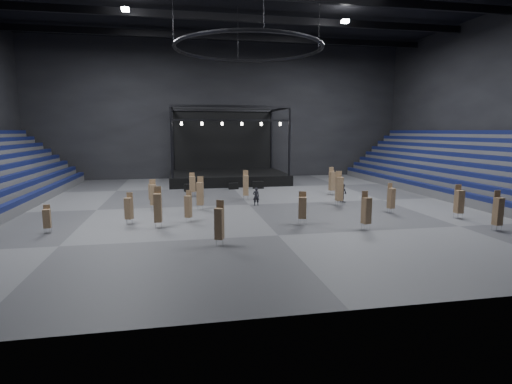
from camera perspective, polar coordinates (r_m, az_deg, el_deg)
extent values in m
plane|color=#4E4E51|center=(34.59, -1.01, -1.81)|extent=(50.00, 50.00, 0.00)
cube|color=black|center=(54.88, -4.85, 11.49)|extent=(50.00, 0.20, 18.00)
cube|color=black|center=(14.04, 14.56, 19.46)|extent=(50.00, 0.20, 18.00)
cube|color=black|center=(45.58, 32.33, 10.77)|extent=(0.20, 42.00, 18.00)
cube|color=#0D123C|center=(36.11, -30.65, -1.06)|extent=(0.59, 40.00, 0.40)
cube|color=#0D123C|center=(36.33, -32.07, 0.07)|extent=(0.59, 40.00, 0.40)
cube|color=#4A4A4D|center=(43.55, 27.94, -0.15)|extent=(7.20, 40.00, 0.75)
cube|color=#0D123C|center=(41.51, 24.45, 0.50)|extent=(0.59, 40.00, 0.40)
cube|color=#4A4A4D|center=(43.79, 28.44, 0.35)|extent=(6.30, 40.00, 1.50)
cube|color=#0D123C|center=(41.94, 25.52, 1.54)|extent=(0.59, 40.00, 0.40)
cube|color=#4A4A4D|center=(44.03, 28.92, 0.85)|extent=(5.40, 40.00, 2.25)
cube|color=#0D123C|center=(42.40, 26.57, 2.56)|extent=(0.59, 40.00, 0.40)
cube|color=#4A4A4D|center=(44.27, 29.41, 1.34)|extent=(4.50, 40.00, 3.00)
cube|color=#0D123C|center=(42.89, 27.60, 3.56)|extent=(0.59, 40.00, 0.40)
cube|color=#4A4A4D|center=(44.53, 29.89, 1.83)|extent=(3.60, 40.00, 3.75)
cube|color=#0D123C|center=(43.41, 28.60, 4.53)|extent=(0.59, 40.00, 0.40)
cube|color=#4A4A4D|center=(44.78, 30.36, 2.31)|extent=(2.70, 40.00, 4.50)
cube|color=#0D123C|center=(43.95, 29.59, 5.48)|extent=(0.59, 40.00, 0.40)
cube|color=#4A4A4D|center=(45.05, 30.83, 2.78)|extent=(1.80, 40.00, 5.25)
cube|color=#0D123C|center=(44.52, 30.55, 6.40)|extent=(0.59, 40.00, 0.40)
cube|color=#4A4A4D|center=(45.32, 31.29, 3.25)|extent=(0.90, 40.00, 6.00)
cube|color=#0D123C|center=(45.11, 31.49, 7.30)|extent=(0.59, 40.00, 0.40)
cube|color=black|center=(49.68, -4.07, 2.08)|extent=(14.00, 10.00, 1.20)
cube|color=black|center=(54.13, -4.72, 7.50)|extent=(13.30, 0.30, 8.00)
cylinder|color=black|center=(44.44, -11.96, 6.96)|extent=(0.24, 0.24, 7.80)
cylinder|color=black|center=(53.63, -11.78, 7.23)|extent=(0.24, 0.24, 7.80)
cylinder|color=black|center=(46.12, 4.80, 7.17)|extent=(0.24, 0.24, 7.80)
cylinder|color=black|center=(55.04, 2.21, 7.44)|extent=(0.24, 0.24, 7.80)
cube|color=black|center=(44.87, -3.47, 12.13)|extent=(13.40, 0.25, 0.25)
cube|color=black|center=(53.99, -4.75, 11.53)|extent=(13.40, 0.25, 0.25)
cube|color=black|center=(44.80, -3.45, 10.21)|extent=(13.40, 0.20, 0.20)
cylinder|color=white|center=(44.42, -10.60, 9.58)|extent=(0.24, 0.24, 0.35)
cylinder|color=white|center=(44.49, -7.73, 9.64)|extent=(0.24, 0.24, 0.35)
cylinder|color=white|center=(44.66, -4.87, 9.69)|extent=(0.24, 0.24, 0.35)
cylinder|color=white|center=(44.95, -2.04, 9.71)|extent=(0.24, 0.24, 0.35)
cylinder|color=white|center=(45.34, 0.75, 9.70)|extent=(0.24, 0.24, 0.35)
cylinder|color=white|center=(45.83, 3.48, 9.68)|extent=(0.24, 0.24, 0.35)
torus|color=black|center=(34.66, -1.08, 19.83)|extent=(12.30, 12.30, 0.30)
cylinder|color=black|center=(36.69, 9.00, 23.11)|extent=(0.04, 0.04, 5.00)
cylinder|color=black|center=(40.97, -2.62, 21.66)|extent=(0.04, 0.04, 5.00)
cylinder|color=black|center=(34.75, -11.81, 23.86)|extent=(0.04, 0.04, 5.00)
cube|color=black|center=(42.34, -2.84, 23.60)|extent=(49.00, 0.35, 0.70)
cube|color=black|center=(50.05, -4.21, 21.25)|extent=(49.00, 0.35, 0.70)
cube|color=white|center=(39.12, -18.17, 23.54)|extent=(0.60, 0.60, 0.25)
cube|color=white|center=(41.97, 12.62, 22.69)|extent=(0.60, 0.60, 0.25)
cube|color=black|center=(42.69, -9.40, 0.62)|extent=(1.29, 0.85, 0.79)
cube|color=black|center=(43.77, -3.23, 0.86)|extent=(1.08, 0.63, 0.69)
cube|color=black|center=(44.19, 0.31, 1.02)|extent=(1.26, 0.72, 0.80)
cylinder|color=silver|center=(26.93, -14.18, -4.69)|extent=(0.03, 0.03, 0.40)
cylinder|color=silver|center=(27.30, -14.14, -4.51)|extent=(0.03, 0.03, 0.40)
cylinder|color=silver|center=(26.91, -13.38, -4.67)|extent=(0.03, 0.03, 0.40)
cylinder|color=silver|center=(27.28, -13.34, -4.49)|extent=(0.03, 0.03, 0.40)
cube|color=#977653|center=(26.87, -13.85, -2.22)|extent=(0.52, 0.52, 1.88)
cube|color=#977653|center=(26.92, -13.86, -0.28)|extent=(0.46, 0.10, 1.03)
cylinder|color=silver|center=(34.45, 11.55, -1.65)|extent=(0.03, 0.03, 0.45)
cylinder|color=silver|center=(34.84, 11.28, -1.52)|extent=(0.03, 0.03, 0.45)
cylinder|color=silver|center=(34.62, 12.21, -1.62)|extent=(0.03, 0.03, 0.45)
cylinder|color=silver|center=(35.01, 11.93, -1.50)|extent=(0.03, 0.03, 0.45)
cube|color=#977653|center=(34.54, 11.81, 0.43)|extent=(0.56, 0.56, 2.01)
cube|color=#977653|center=(34.62, 11.72, 2.05)|extent=(0.52, 0.08, 1.10)
cylinder|color=silver|center=(28.51, -18.03, -4.14)|extent=(0.03, 0.03, 0.38)
cylinder|color=silver|center=(28.85, -17.94, -3.98)|extent=(0.03, 0.03, 0.38)
cylinder|color=silver|center=(28.46, -17.31, -4.12)|extent=(0.03, 0.03, 0.38)
cylinder|color=silver|center=(28.81, -17.23, -3.97)|extent=(0.03, 0.03, 0.38)
cube|color=#977653|center=(28.48, -17.71, -2.25)|extent=(0.59, 0.59, 1.46)
cube|color=#977653|center=(28.52, -17.59, -0.84)|extent=(0.42, 0.22, 0.80)
cylinder|color=silver|center=(27.18, 6.32, -4.30)|extent=(0.03, 0.03, 0.44)
cylinder|color=silver|center=(27.57, 6.06, -4.11)|extent=(0.03, 0.03, 0.44)
cylinder|color=silver|center=(27.30, 7.16, -4.26)|extent=(0.03, 0.03, 0.44)
cylinder|color=silver|center=(27.69, 6.89, -4.07)|extent=(0.03, 0.03, 0.44)
cube|color=#977653|center=(27.24, 6.64, -2.23)|extent=(0.66, 0.66, 1.46)
cube|color=#977653|center=(27.34, 6.66, -0.75)|extent=(0.51, 0.20, 0.80)
cylinder|color=silver|center=(36.02, -14.91, -1.38)|extent=(0.03, 0.03, 0.37)
cylinder|color=silver|center=(36.37, -14.88, -1.29)|extent=(0.03, 0.03, 0.37)
cylinder|color=silver|center=(35.99, -14.35, -1.37)|extent=(0.03, 0.03, 0.37)
cylinder|color=silver|center=(36.34, -14.32, -1.27)|extent=(0.03, 0.03, 0.37)
cube|color=#977653|center=(36.04, -14.67, 0.05)|extent=(0.54, 0.54, 1.39)
cube|color=#977653|center=(36.13, -14.62, 1.11)|extent=(0.43, 0.16, 0.76)
cylinder|color=silver|center=(43.76, 10.79, 0.49)|extent=(0.03, 0.03, 0.36)
cylinder|color=silver|center=(44.07, 10.63, 0.56)|extent=(0.03, 0.03, 0.36)
cylinder|color=silver|center=(43.88, 11.20, 0.50)|extent=(0.03, 0.03, 0.36)
cylinder|color=silver|center=(44.19, 11.04, 0.57)|extent=(0.03, 0.03, 0.36)
cube|color=#977653|center=(43.86, 10.95, 1.67)|extent=(0.51, 0.51, 1.41)
cube|color=#977653|center=(43.93, 10.84, 2.54)|extent=(0.41, 0.14, 0.77)
cylinder|color=silver|center=(40.55, 10.60, -0.10)|extent=(0.03, 0.03, 0.42)
cylinder|color=silver|center=(40.91, 10.40, -0.02)|extent=(0.03, 0.03, 0.42)
cylinder|color=silver|center=(40.69, 11.12, -0.09)|extent=(0.03, 0.03, 0.42)
cylinder|color=silver|center=(41.05, 10.92, 0.00)|extent=(0.03, 0.03, 0.42)
cube|color=#977653|center=(40.64, 10.80, 1.54)|extent=(0.56, 0.56, 1.87)
cube|color=#977653|center=(40.73, 10.70, 2.81)|extent=(0.48, 0.13, 1.03)
cylinder|color=silver|center=(33.13, -14.79, -2.20)|extent=(0.03, 0.03, 0.42)
cylinder|color=silver|center=(33.52, -14.74, -2.07)|extent=(0.03, 0.03, 0.42)
cylinder|color=silver|center=(33.11, -14.10, -2.18)|extent=(0.03, 0.03, 0.42)
cylinder|color=silver|center=(33.50, -14.06, -2.05)|extent=(0.03, 0.03, 0.42)
cube|color=#977653|center=(33.14, -14.49, -0.37)|extent=(0.58, 0.58, 1.65)
cube|color=#977653|center=(33.24, -14.57, 1.00)|extent=(0.49, 0.14, 0.91)
cylinder|color=silver|center=(32.30, -8.28, -2.28)|extent=(0.03, 0.03, 0.42)
cylinder|color=silver|center=(32.69, -8.31, -2.15)|extent=(0.03, 0.03, 0.42)
cylinder|color=silver|center=(32.32, -7.58, -2.26)|extent=(0.03, 0.03, 0.42)
cylinder|color=silver|center=(32.71, -7.62, -2.13)|extent=(0.03, 0.03, 0.42)
cube|color=#977653|center=(32.31, -7.99, -0.24)|extent=(0.61, 0.61, 1.84)
cube|color=#977653|center=(32.39, -7.95, 1.35)|extent=(0.48, 0.18, 1.01)
cylinder|color=silver|center=(32.55, 18.55, -2.60)|extent=(0.03, 0.03, 0.37)
cylinder|color=silver|center=(32.85, 18.25, -2.49)|extent=(0.03, 0.03, 0.37)
cylinder|color=silver|center=(32.72, 19.09, -2.57)|extent=(0.03, 0.03, 0.37)
cylinder|color=silver|center=(33.02, 18.79, -2.46)|extent=(0.03, 0.03, 0.37)
cube|color=#977653|center=(32.62, 18.75, -0.85)|extent=(0.55, 0.55, 1.58)
cube|color=#977653|center=(32.64, 18.59, 0.48)|extent=(0.43, 0.17, 0.87)
cylinder|color=silver|center=(29.61, 31.10, -4.50)|extent=(0.03, 0.03, 0.38)
cylinder|color=silver|center=(29.87, 30.64, -4.36)|extent=(0.03, 0.03, 0.38)
cylinder|color=silver|center=(29.85, 31.62, -4.45)|extent=(0.03, 0.03, 0.38)
cylinder|color=silver|center=(30.11, 31.16, -4.31)|extent=(0.03, 0.03, 0.38)
cube|color=#977653|center=(29.66, 31.29, -2.37)|extent=(0.47, 0.47, 1.77)
cube|color=#977653|center=(29.66, 31.17, -0.73)|extent=(0.44, 0.07, 0.97)
cylinder|color=silver|center=(28.06, -28.01, -4.97)|extent=(0.03, 0.03, 0.35)
cylinder|color=silver|center=(28.37, -27.81, -4.82)|extent=(0.03, 0.03, 0.35)
cylinder|color=silver|center=(27.96, -27.36, -4.97)|extent=(0.03, 0.03, 0.35)
cylinder|color=silver|center=(28.27, -27.17, -4.82)|extent=(0.03, 0.03, 0.35)
cube|color=#977653|center=(28.01, -27.70, -3.38)|extent=(0.46, 0.46, 1.17)
cube|color=#977653|center=(28.08, -27.71, -2.24)|extent=(0.40, 0.09, 0.65)
cylinder|color=silver|center=(26.60, 15.21, -4.89)|extent=(0.03, 0.03, 0.40)
cylinder|color=silver|center=(26.94, 14.85, -4.71)|extent=(0.03, 0.03, 0.40)
cylinder|color=silver|center=(26.77, 15.95, -4.83)|extent=(0.03, 0.03, 0.40)
cylinder|color=silver|center=(27.10, 15.58, -4.65)|extent=(0.03, 0.03, 0.40)
cube|color=#977653|center=(26.63, 15.49, -2.58)|extent=(0.59, 0.59, 1.69)
cube|color=#977653|center=(26.64, 15.28, -0.83)|extent=(0.46, 0.17, 0.93)
cylinder|color=silver|center=(39.24, -9.34, -0.34)|extent=(0.03, 0.03, 0.45)
cylinder|color=silver|center=(39.66, -9.36, -0.24)|extent=(0.03, 0.03, 0.45)
cylinder|color=silver|center=(39.25, -8.72, -0.32)|extent=(0.03, 0.03, 0.45)
cylinder|color=silver|center=(39.67, -8.75, -0.23)|extent=(0.03, 0.03, 0.45)
cube|color=#977653|center=(39.31, -9.08, 1.12)|extent=(0.58, 0.58, 1.50)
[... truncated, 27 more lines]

